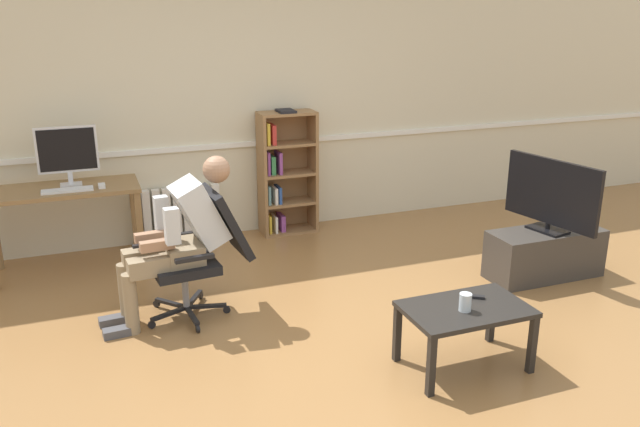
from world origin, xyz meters
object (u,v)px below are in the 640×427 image
Objects in this scene: tv_stand at (545,254)px; office_chair at (203,248)px; bookshelf at (284,173)px; person_seated at (178,236)px; imac_monitor at (67,152)px; computer_desk at (63,201)px; spare_remote at (473,296)px; drinking_glass at (465,302)px; keyboard at (67,190)px; tv_screen at (551,194)px; radiator at (177,215)px; computer_mouse at (102,186)px; coffee_table at (465,315)px.

office_chair is at bearing 172.73° from tv_stand.
bookshelf is 1.31× the size of office_chair.
person_seated is at bearing -130.05° from bookshelf.
imac_monitor is 0.53× the size of office_chair.
spare_remote is (2.47, -2.54, -0.21)m from computer_desk.
drinking_glass is at bearing -14.27° from spare_remote.
tv_screen reaches higher than keyboard.
bookshelf reaches higher than keyboard.
tv_stand is (2.81, -2.01, -0.07)m from radiator.
bookshelf is at bearing 30.47° from tv_screen.
computer_mouse is at bearing 127.97° from drinking_glass.
keyboard is at bearing 56.93° from tv_screen.
computer_desk is 1.14m from radiator.
keyboard is 4.13× the size of computer_mouse.
computer_mouse is 3.85m from tv_stand.
computer_mouse reaches higher than computer_desk.
computer_mouse is (0.28, 0.02, 0.01)m from keyboard.
keyboard is 4.06m from tv_screen.
computer_desk is 3.07× the size of keyboard.
spare_remote is (2.43, -2.40, -0.33)m from keyboard.
bookshelf is at bearing 138.72° from office_chair.
coffee_table is at bearing -84.86° from bookshelf.
computer_desk is at bearing 159.59° from computer_mouse.
tv_screen is at bearing 78.42° from person_seated.
computer_desk is 3.55m from drinking_glass.
office_chair is at bearing 135.34° from coffee_table.
tv_screen is (3.04, -0.35, 0.09)m from person_seated.
bookshelf is (1.77, 0.41, -0.15)m from computer_mouse.
tv_screen is (1.73, -1.91, 0.12)m from bookshelf.
computer_desk is 8.46× the size of spare_remote.
drinking_glass is (2.27, -2.54, -0.28)m from keyboard.
radiator is at bearing -120.39° from spare_remote.
coffee_table is (-1.47, -1.02, 0.16)m from tv_stand.
person_seated is at bearing -68.29° from computer_mouse.
bookshelf is 2.86m from spare_remote.
tv_stand is at bearing 90.00° from tv_screen.
imac_monitor is 0.40× the size of bookshelf.
person_seated is 2.10m from coffee_table.
keyboard is at bearing -71.97° from computer_desk.
imac_monitor is 0.56× the size of tv_screen.
keyboard reaches higher than computer_desk.
tv_screen is (3.75, -1.70, -0.31)m from imac_monitor.
drinking_glass is (-0.04, -0.04, 0.12)m from coffee_table.
tv_stand is at bearing -35.56° from radiator.
radiator is (-1.08, 0.10, -0.35)m from bookshelf.
radiator is 1.72m from person_seated.
computer_mouse is 0.67× the size of spare_remote.
coffee_table is at bearing -145.28° from tv_stand.
office_chair reaches higher than drinking_glass.
coffee_table is (-1.47, -1.02, -0.37)m from tv_screen.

